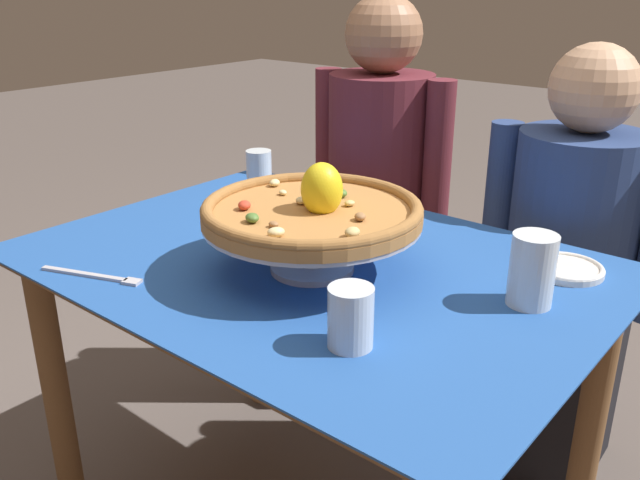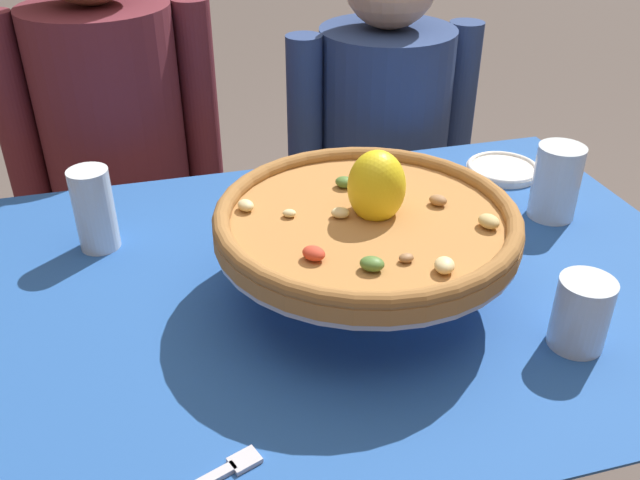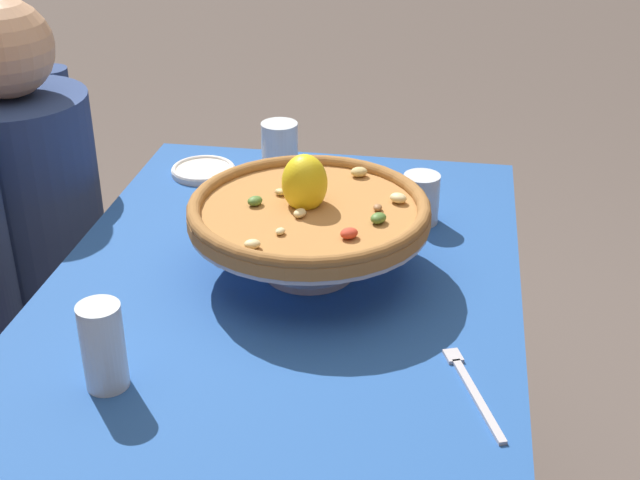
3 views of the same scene
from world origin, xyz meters
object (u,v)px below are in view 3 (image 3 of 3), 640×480
water_glass_back_left (104,352)px  dinner_fork (471,388)px  pizza (309,208)px  pizza_stand (309,232)px  water_glass_side_right (280,155)px  diner_right (41,264)px  side_plate (203,170)px  water_glass_front_right (421,202)px

water_glass_back_left → dinner_fork: water_glass_back_left is taller
pizza → dinner_fork: bearing=-135.6°
pizza_stand → water_glass_side_right: (0.38, 0.13, -0.02)m
pizza → diner_right: (0.27, 0.67, -0.33)m
pizza_stand → water_glass_back_left: size_ratio=3.08×
diner_right → water_glass_side_right: bearing=-78.2°
water_glass_side_right → diner_right: (-0.11, 0.53, -0.26)m
diner_right → water_glass_back_left: bearing=-145.7°
water_glass_back_left → side_plate: 0.76m
dinner_fork → water_glass_side_right: bearing=31.8°
water_glass_side_right → side_plate: (0.00, 0.17, -0.05)m
water_glass_back_left → side_plate: (0.75, 0.07, -0.05)m
water_glass_front_right → dinner_fork: size_ratio=0.47×
pizza → side_plate: size_ratio=2.98×
side_plate → dinner_fork: (-0.68, -0.59, -0.01)m
water_glass_front_right → side_plate: (0.15, 0.48, -0.03)m
pizza → water_glass_front_right: pizza is taller
water_glass_back_left → water_glass_front_right: water_glass_back_left is taller
water_glass_back_left → pizza_stand: bearing=-32.2°
side_plate → dinner_fork: side_plate is taller
water_glass_back_left → dinner_fork: (0.07, -0.52, -0.05)m
water_glass_side_right → dinner_fork: size_ratio=0.62×
pizza_stand → water_glass_back_left: 0.43m
pizza_stand → water_glass_side_right: bearing=18.9°
water_glass_back_left → dinner_fork: size_ratio=0.65×
pizza_stand → dinner_fork: 0.42m
water_glass_side_right → water_glass_front_right: bearing=-116.2°
pizza_stand → water_glass_front_right: size_ratio=4.19×
pizza → dinner_fork: pizza is taller
water_glass_front_right → dinner_fork: bearing=-168.4°
side_plate → water_glass_side_right: bearing=-90.5°
water_glass_front_right → diner_right: diner_right is taller
dinner_fork → side_plate: bearing=41.2°
water_glass_back_left → dinner_fork: 0.53m
diner_right → pizza_stand: bearing=-112.1°
pizza → water_glass_front_right: size_ratio=4.22×
side_plate → dinner_fork: bearing=-138.8°
water_glass_front_right → diner_right: bearing=87.2°
pizza_stand → water_glass_side_right: water_glass_side_right is taller
water_glass_side_right → water_glass_front_right: 0.35m
side_plate → diner_right: bearing=107.4°
pizza → side_plate: 0.50m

